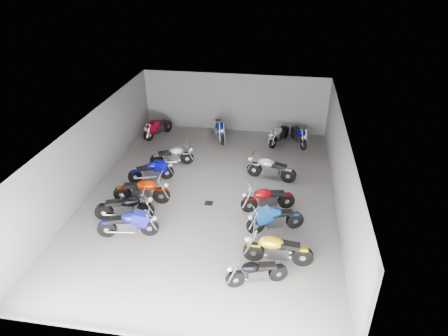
{
  "coord_description": "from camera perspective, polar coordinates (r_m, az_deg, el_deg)",
  "views": [
    {
      "loc": [
        2.72,
        -13.58,
        9.01
      ],
      "look_at": [
        0.42,
        0.71,
        1.0
      ],
      "focal_mm": 32.0,
      "sensor_mm": 36.0,
      "label": 1
    }
  ],
  "objects": [
    {
      "name": "motorcycle_back_c",
      "position": [
        21.32,
        -0.6,
        5.63
      ],
      "size": [
        0.84,
        2.31,
        1.04
      ],
      "rotation": [
        0.0,
        0.0,
        3.44
      ],
      "color": "black",
      "rests_on": "ground"
    },
    {
      "name": "wall_left",
      "position": [
        17.29,
        -18.45,
        2.0
      ],
      "size": [
        0.1,
        14.0,
        3.2
      ],
      "primitive_type": "cube",
      "color": "slate",
      "rests_on": "ground"
    },
    {
      "name": "motorcycle_right_f",
      "position": [
        17.59,
        6.68,
        -0.05
      ],
      "size": [
        2.21,
        0.63,
        0.98
      ],
      "rotation": [
        0.0,
        0.0,
        1.37
      ],
      "color": "black",
      "rests_on": "ground"
    },
    {
      "name": "motorcycle_left_c",
      "position": [
        15.4,
        -13.95,
        -5.41
      ],
      "size": [
        2.2,
        0.64,
        0.98
      ],
      "rotation": [
        0.0,
        0.0,
        -1.36
      ],
      "color": "black",
      "rests_on": "ground"
    },
    {
      "name": "motorcycle_back_e",
      "position": [
        21.0,
        7.89,
        4.81
      ],
      "size": [
        0.99,
        2.02,
        0.94
      ],
      "rotation": [
        0.0,
        0.0,
        2.73
      ],
      "color": "black",
      "rests_on": "ground"
    },
    {
      "name": "motorcycle_back_a",
      "position": [
        21.9,
        -9.45,
        5.71
      ],
      "size": [
        1.02,
        1.98,
        0.93
      ],
      "rotation": [
        0.0,
        0.0,
        2.71
      ],
      "color": "black",
      "rests_on": "ground"
    },
    {
      "name": "motorcycle_left_b",
      "position": [
        14.53,
        -13.49,
        -7.75
      ],
      "size": [
        2.14,
        0.63,
        0.95
      ],
      "rotation": [
        0.0,
        0.0,
        -1.36
      ],
      "color": "black",
      "rests_on": "ground"
    },
    {
      "name": "motorcycle_right_d",
      "position": [
        15.54,
        6.22,
        -4.36
      ],
      "size": [
        2.08,
        0.87,
        0.95
      ],
      "rotation": [
        0.0,
        0.0,
        1.92
      ],
      "color": "black",
      "rests_on": "ground"
    },
    {
      "name": "motorcycle_left_f",
      "position": [
        18.78,
        -7.39,
        1.72
      ],
      "size": [
        1.98,
        0.78,
        0.9
      ],
      "rotation": [
        0.0,
        0.0,
        -1.25
      ],
      "color": "black",
      "rests_on": "ground"
    },
    {
      "name": "motorcycle_right_c",
      "position": [
        14.49,
        7.27,
        -7.2
      ],
      "size": [
        2.05,
        0.92,
        0.94
      ],
      "rotation": [
        0.0,
        0.0,
        1.95
      ],
      "color": "black",
      "rests_on": "ground"
    },
    {
      "name": "motorcycle_left_d",
      "position": [
        16.21,
        -11.62,
        -3.16
      ],
      "size": [
        2.3,
        0.5,
        1.01
      ],
      "rotation": [
        0.0,
        0.0,
        -1.48
      ],
      "color": "black",
      "rests_on": "ground"
    },
    {
      "name": "motorcycle_right_b",
      "position": [
        13.15,
        7.62,
        -11.43
      ],
      "size": [
        2.27,
        0.44,
        1.0
      ],
      "rotation": [
        0.0,
        0.0,
        1.58
      ],
      "color": "black",
      "rests_on": "ground"
    },
    {
      "name": "ceiling",
      "position": [
        15.01,
        -2.04,
        6.26
      ],
      "size": [
        10.0,
        14.0,
        0.04
      ],
      "primitive_type": "cube",
      "color": "black",
      "rests_on": "wall_back"
    },
    {
      "name": "motorcycle_back_f",
      "position": [
        21.08,
        10.66,
        4.64
      ],
      "size": [
        0.82,
        2.02,
        0.92
      ],
      "rotation": [
        0.0,
        0.0,
        3.48
      ],
      "color": "black",
      "rests_on": "ground"
    },
    {
      "name": "wall_back",
      "position": [
        22.04,
        1.53,
        9.3
      ],
      "size": [
        10.0,
        0.1,
        3.2
      ],
      "primitive_type": "cube",
      "color": "slate",
      "rests_on": "ground"
    },
    {
      "name": "ground",
      "position": [
        16.52,
        -1.85,
        -4.1
      ],
      "size": [
        14.0,
        14.0,
        0.0
      ],
      "primitive_type": "plane",
      "color": "gray",
      "rests_on": "ground"
    },
    {
      "name": "drain_grate",
      "position": [
        16.11,
        -2.18,
        -5.04
      ],
      "size": [
        0.32,
        0.32,
        0.01
      ],
      "primitive_type": "cube",
      "color": "black",
      "rests_on": "ground"
    },
    {
      "name": "motorcycle_right_a",
      "position": [
        12.43,
        4.63,
        -14.56
      ],
      "size": [
        1.86,
        0.8,
        0.85
      ],
      "rotation": [
        0.0,
        0.0,
        1.93
      ],
      "color": "black",
      "rests_on": "ground"
    },
    {
      "name": "wall_right",
      "position": [
        15.64,
        16.36,
        -0.61
      ],
      "size": [
        0.1,
        14.0,
        3.2
      ],
      "primitive_type": "cube",
      "color": "slate",
      "rests_on": "ground"
    },
    {
      "name": "motorcycle_left_e",
      "position": [
        17.67,
        -10.33,
        -0.42
      ],
      "size": [
        1.88,
        0.94,
        0.88
      ],
      "rotation": [
        0.0,
        0.0,
        -1.15
      ],
      "color": "black",
      "rests_on": "ground"
    }
  ]
}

